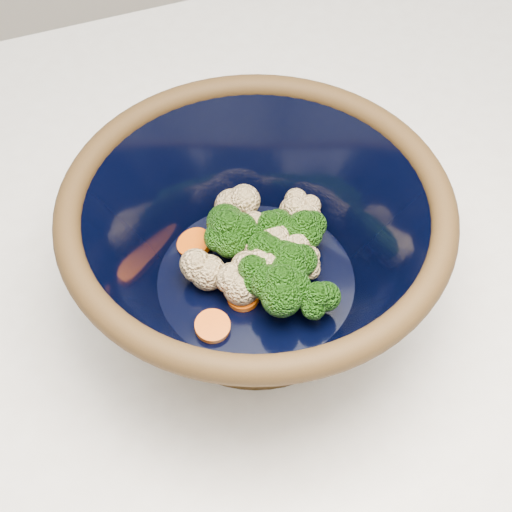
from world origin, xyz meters
name	(u,v)px	position (x,y,z in m)	size (l,w,h in m)	color
mixing_bowl	(256,246)	(-0.09, 0.11, 0.98)	(0.32, 0.32, 0.14)	black
vegetable_pile	(267,253)	(-0.08, 0.11, 0.96)	(0.15, 0.16, 0.06)	#608442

